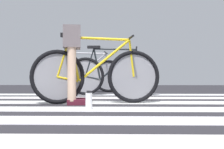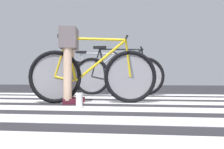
% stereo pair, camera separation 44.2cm
% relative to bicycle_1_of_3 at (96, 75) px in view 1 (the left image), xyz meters
% --- Properties ---
extents(ground, '(18.00, 14.00, 0.02)m').
position_rel_bicycle_1_of_3_xyz_m(ground, '(0.35, -0.21, -0.40)').
color(ground, '#28272C').
extents(crosswalk_markings, '(5.45, 4.26, 0.00)m').
position_rel_bicycle_1_of_3_xyz_m(crosswalk_markings, '(0.37, -0.24, -0.38)').
color(crosswalk_markings, silver).
rests_on(crosswalk_markings, ground).
extents(bicycle_1_of_3, '(1.73, 0.53, 0.93)m').
position_rel_bicycle_1_of_3_xyz_m(bicycle_1_of_3, '(0.00, 0.00, 0.00)').
color(bicycle_1_of_3, black).
rests_on(bicycle_1_of_3, ground).
extents(cyclist_1_of_3, '(0.36, 0.44, 1.01)m').
position_rel_bicycle_1_of_3_xyz_m(cyclist_1_of_3, '(-0.31, -0.05, 0.27)').
color(cyclist_1_of_3, beige).
rests_on(cyclist_1_of_3, ground).
extents(bicycle_2_of_3, '(1.74, 0.52, 0.93)m').
position_rel_bicycle_1_of_3_xyz_m(bicycle_2_of_3, '(0.18, 1.52, 0.00)').
color(bicycle_2_of_3, black).
rests_on(bicycle_2_of_3, ground).
extents(bicycle_3_of_3, '(1.74, 0.52, 0.93)m').
position_rel_bicycle_1_of_3_xyz_m(bicycle_3_of_3, '(-0.43, 2.53, 0.00)').
color(bicycle_3_of_3, black).
rests_on(bicycle_3_of_3, ground).
extents(water_bottle, '(0.07, 0.07, 0.21)m').
position_rel_bicycle_1_of_3_xyz_m(water_bottle, '(-0.03, -0.62, -0.29)').
color(water_bottle, white).
rests_on(water_bottle, ground).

